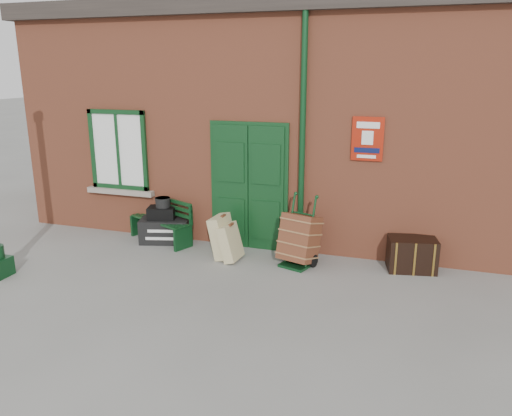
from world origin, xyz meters
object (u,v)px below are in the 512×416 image
at_px(porter_trolley, 299,239).
at_px(houdini_trunk, 165,230).
at_px(bench, 163,219).
at_px(dark_trunk, 412,254).

bearing_deg(porter_trolley, houdini_trunk, -169.78).
bearing_deg(porter_trolley, bench, -170.84).
bearing_deg(dark_trunk, houdini_trunk, 168.63).
distance_m(bench, houdini_trunk, 0.22).
distance_m(bench, porter_trolley, 2.74).
bearing_deg(bench, dark_trunk, 22.87).
distance_m(bench, dark_trunk, 4.48).
relative_size(bench, porter_trolley, 1.22).
height_order(houdini_trunk, dark_trunk, dark_trunk).
xyz_separation_m(houdini_trunk, porter_trolley, (2.64, -0.33, 0.22)).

